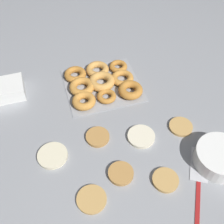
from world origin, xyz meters
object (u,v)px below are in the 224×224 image
object	(u,v)px
pancake_2	(98,137)
pancake_3	(121,173)
pancake_5	(181,127)
pancake_6	(53,156)
donut_tray	(101,83)
pancake_4	(92,199)
spatula	(199,173)
batter_bowl	(219,157)
pancake_1	(141,137)
container_stack	(5,90)
pancake_0	(165,180)

from	to	relation	value
pancake_2	pancake_3	world-z (taller)	pancake_3
pancake_5	pancake_6	bearing A→B (deg)	-1.57
pancake_3	donut_tray	bearing A→B (deg)	-96.46
pancake_4	spatula	distance (m)	0.38
pancake_2	pancake_3	xyz separation A→B (m)	(-0.04, 0.17, 0.00)
pancake_4	batter_bowl	world-z (taller)	batter_bowl
pancake_1	spatula	world-z (taller)	pancake_1
pancake_5	pancake_6	world-z (taller)	pancake_6
pancake_3	container_stack	bearing A→B (deg)	-54.63
pancake_2	pancake_5	distance (m)	0.32
pancake_5	pancake_6	size ratio (longest dim) A/B	0.84
pancake_6	donut_tray	bearing A→B (deg)	-131.64
pancake_2	batter_bowl	bearing A→B (deg)	149.80
pancake_3	pancake_4	size ratio (longest dim) A/B	0.90
donut_tray	batter_bowl	bearing A→B (deg)	121.26
pancake_5	batter_bowl	size ratio (longest dim) A/B	0.53
pancake_5	pancake_0	bearing A→B (deg)	52.10
pancake_2	pancake_3	size ratio (longest dim) A/B	1.01
pancake_2	pancake_4	xyz separation A→B (m)	(0.08, 0.23, -0.00)
pancake_3	batter_bowl	world-z (taller)	batter_bowl
donut_tray	pancake_4	bearing A→B (deg)	71.24
spatula	pancake_1	bearing A→B (deg)	65.19
pancake_1	pancake_6	world-z (taller)	same
pancake_0	pancake_5	distance (m)	0.24
pancake_2	pancake_3	distance (m)	0.17
pancake_0	spatula	distance (m)	0.12
pancake_5	pancake_3	bearing A→B (deg)	23.57
pancake_3	container_stack	size ratio (longest dim) A/B	0.55
pancake_0	pancake_3	xyz separation A→B (m)	(0.14, -0.07, 0.00)
spatula	pancake_6	bearing A→B (deg)	95.79
pancake_2	batter_bowl	size ratio (longest dim) A/B	0.52
pancake_2	pancake_1	bearing A→B (deg)	163.95
pancake_0	pancake_4	xyz separation A→B (m)	(0.25, -0.01, -0.00)
pancake_4	donut_tray	world-z (taller)	donut_tray
pancake_1	batter_bowl	size ratio (longest dim) A/B	0.60
pancake_3	batter_bowl	bearing A→B (deg)	171.47
pancake_5	batter_bowl	bearing A→B (deg)	108.19
batter_bowl	spatula	xyz separation A→B (m)	(0.08, 0.02, -0.03)
pancake_6	donut_tray	world-z (taller)	donut_tray
pancake_1	donut_tray	world-z (taller)	donut_tray
pancake_0	spatula	world-z (taller)	pancake_0
pancake_4	pancake_5	world-z (taller)	pancake_5
pancake_1	spatula	size ratio (longest dim) A/B	0.37
pancake_0	pancake_5	xyz separation A→B (m)	(-0.15, -0.19, -0.00)
pancake_1	spatula	bearing A→B (deg)	125.48
pancake_0	donut_tray	distance (m)	0.50
batter_bowl	donut_tray	bearing A→B (deg)	-58.74
pancake_0	pancake_2	xyz separation A→B (m)	(0.17, -0.23, 0.00)
pancake_2	pancake_6	distance (m)	0.18
pancake_6	donut_tray	distance (m)	0.39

